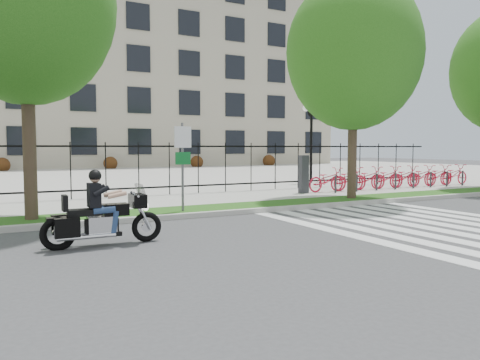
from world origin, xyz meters
name	(u,v)px	position (x,y,z in m)	size (l,w,h in m)	color
ground	(269,246)	(0.00, 0.00, 0.00)	(120.00, 120.00, 0.00)	#3B3B3D
curb	(191,216)	(0.00, 4.10, 0.07)	(60.00, 0.20, 0.15)	#A5A39B
grass_verge	(180,212)	(0.00, 4.95, 0.07)	(60.00, 1.50, 0.15)	#245314
sidewalk	(154,203)	(0.00, 7.45, 0.07)	(60.00, 3.50, 0.15)	#A9A79E
plaza	(73,176)	(0.00, 25.00, 0.05)	(80.00, 34.00, 0.10)	#A9A79E
crosswalk_stripes	(434,226)	(4.83, 0.00, 0.01)	(5.70, 8.00, 0.01)	silver
iron_fence	(139,169)	(0.00, 9.20, 1.15)	(30.00, 0.06, 2.00)	black
office_building	(40,70)	(0.00, 44.92, 9.97)	(60.00, 21.90, 20.15)	#A99F88
lamp_post_right	(311,123)	(10.00, 12.00, 3.21)	(1.06, 0.70, 4.25)	black
street_tree_1	(25,2)	(-3.98, 4.95, 5.50)	(4.37, 4.37, 7.88)	#33271C
street_tree_2	(354,53)	(6.53, 4.95, 5.27)	(4.74, 4.74, 7.86)	#33271C
bike_share_station	(395,177)	(11.04, 7.20, 0.65)	(10.01, 0.87, 1.50)	#2D2D33
sign_pole_regulatory	(183,155)	(-0.04, 4.58, 1.74)	(0.50, 0.09, 2.50)	#59595B
motorcycle_rider	(103,215)	(-2.92, 1.56, 0.61)	(2.38, 0.70, 1.84)	black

